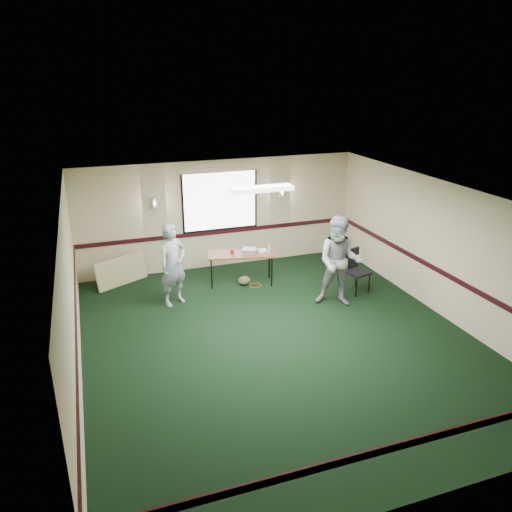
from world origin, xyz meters
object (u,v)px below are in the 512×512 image
object	(u,v)px
projector	(249,251)
person_right	(340,262)
person_left	(173,265)
folding_table	(241,256)
conference_chair	(354,267)

from	to	relation	value
projector	person_right	size ratio (longest dim) A/B	0.16
person_left	projector	bearing A→B (deg)	-11.88
folding_table	conference_chair	size ratio (longest dim) A/B	1.65
folding_table	person_left	world-z (taller)	person_left
conference_chair	person_left	xyz separation A→B (m)	(-3.94, 0.66, 0.32)
conference_chair	person_left	size ratio (longest dim) A/B	0.54
person_right	projector	bearing A→B (deg)	159.55
person_left	person_right	distance (m)	3.48
folding_table	person_left	xyz separation A→B (m)	(-1.66, -0.55, 0.20)
folding_table	person_right	bearing A→B (deg)	-33.23
projector	conference_chair	xyz separation A→B (m)	(2.08, -1.17, -0.24)
projector	person_left	bearing A→B (deg)	-138.55
folding_table	person_right	xyz separation A→B (m)	(1.61, -1.72, 0.28)
person_right	conference_chair	bearing A→B (deg)	67.02
conference_chair	person_left	distance (m)	4.01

